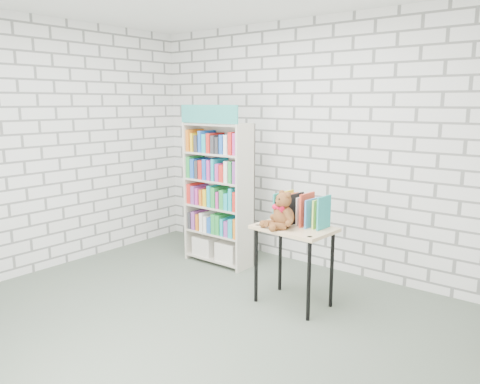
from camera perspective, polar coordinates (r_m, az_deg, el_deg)
The scene contains 6 objects.
ground at distance 4.23m, azimuth -6.24°, elevation -15.61°, with size 4.50×4.50×0.00m, color #4F5A4C.
room_shell at distance 3.79m, azimuth -6.81°, elevation 9.33°, with size 4.52×4.02×2.81m.
bookshelf at distance 5.45m, azimuth -2.62°, elevation -0.08°, with size 0.83×0.32×1.85m.
display_table at distance 4.37m, azimuth 6.61°, elevation -5.57°, with size 0.73×0.53×0.76m.
table_books at distance 4.39m, azimuth 7.54°, elevation -2.09°, with size 0.50×0.24×0.29m.
teddy_bear at distance 4.26m, azimuth 5.10°, elevation -2.58°, with size 0.32×0.31×0.34m.
Camera 1 is at (2.70, -2.66, 1.88)m, focal length 35.00 mm.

